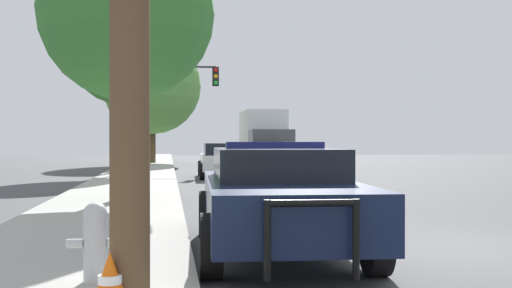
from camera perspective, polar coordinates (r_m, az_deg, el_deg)
ground_plane at (r=9.29m, az=17.29°, el=-8.96°), size 110.00×110.00×0.00m
sidewalk_left at (r=8.51m, az=-16.07°, el=-9.37°), size 3.00×110.00×0.13m
police_car at (r=8.55m, az=1.87°, el=-4.61°), size 2.21×5.06×1.48m
fire_hydrant at (r=6.46m, az=-14.10°, el=-8.22°), size 0.54×0.24×0.77m
traffic_light at (r=30.24m, az=-7.08°, el=4.38°), size 3.41×0.35×4.97m
car_background_midblock at (r=25.71m, az=-2.95°, el=-1.38°), size 2.02×4.52×1.38m
car_background_distant at (r=46.60m, az=-0.54°, el=-0.66°), size 2.01×4.13×1.28m
car_background_oncoming at (r=36.21m, az=1.00°, el=-0.85°), size 2.10×4.34×1.43m
box_truck at (r=40.33m, az=0.69°, el=0.70°), size 2.74×7.95×3.36m
tree_sidewalk_far at (r=40.00m, az=-9.24°, el=5.16°), size 6.01×6.01×7.75m
tree_sidewalk_near at (r=15.81m, az=-11.42°, el=11.37°), size 4.17×4.17×6.49m
tree_sidewalk_mid at (r=28.46m, az=-12.12°, el=7.35°), size 3.85×3.85×6.79m
traffic_cone at (r=5.29m, az=-12.86°, el=-11.90°), size 0.34×0.34×0.49m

